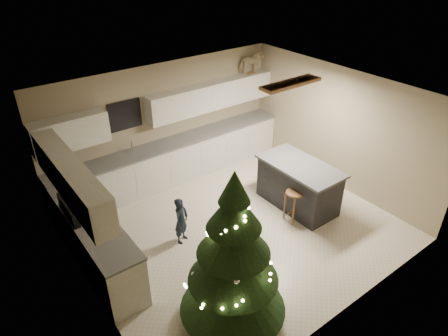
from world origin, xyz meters
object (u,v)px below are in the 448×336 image
at_px(island, 298,185).
at_px(rocking_horse, 251,62).
at_px(christmas_tree, 233,265).
at_px(toddler, 181,220).
at_px(bar_stool, 294,199).

height_order(island, rocking_horse, rocking_horse).
bearing_deg(christmas_tree, toddler, 80.49).
bearing_deg(bar_stool, toddler, 159.40).
bearing_deg(toddler, christmas_tree, -128.62).
bearing_deg(christmas_tree, bar_stool, 25.23).
height_order(christmas_tree, toddler, christmas_tree).
distance_m(island, toddler, 2.52).
bearing_deg(toddler, rocking_horse, 2.77).
bearing_deg(rocking_horse, bar_stool, 161.81).
xyz_separation_m(island, rocking_horse, (0.80, 2.51, 1.78)).
relative_size(island, toddler, 1.88).
distance_m(christmas_tree, toddler, 2.00).
xyz_separation_m(island, toddler, (-2.48, 0.47, -0.03)).
bearing_deg(bar_stool, christmas_tree, -154.77).
relative_size(christmas_tree, toddler, 2.77).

